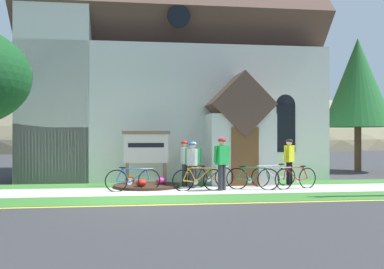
# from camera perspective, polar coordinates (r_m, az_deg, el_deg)

# --- Properties ---
(ground) EXTENTS (140.00, 140.00, 0.00)m
(ground) POSITION_cam_1_polar(r_m,az_deg,el_deg) (17.01, -6.27, -6.23)
(ground) COLOR #333335
(sidewalk_slab) EXTENTS (32.00, 2.20, 0.01)m
(sidewalk_slab) POSITION_cam_1_polar(r_m,az_deg,el_deg) (14.90, -0.59, -7.08)
(sidewalk_slab) COLOR #B7B5AD
(sidewalk_slab) RESTS_ON ground
(grass_verge) EXTENTS (32.00, 1.67, 0.01)m
(grass_verge) POSITION_cam_1_polar(r_m,az_deg,el_deg) (13.00, 0.50, -8.11)
(grass_verge) COLOR #38722D
(grass_verge) RESTS_ON ground
(church_lawn) EXTENTS (24.00, 1.57, 0.01)m
(church_lawn) POSITION_cam_1_polar(r_m,az_deg,el_deg) (16.76, -1.41, -6.31)
(church_lawn) COLOR #38722D
(church_lawn) RESTS_ON ground
(curb_paint_stripe) EXTENTS (28.00, 0.16, 0.01)m
(curb_paint_stripe) POSITION_cam_1_polar(r_m,az_deg,el_deg) (12.04, 1.20, -8.76)
(curb_paint_stripe) COLOR yellow
(curb_paint_stripe) RESTS_ON ground
(church_building) EXTENTS (12.80, 10.79, 13.68)m
(church_building) POSITION_cam_1_polar(r_m,az_deg,el_deg) (21.77, -3.90, 7.87)
(church_building) COLOR silver
(church_building) RESTS_ON ground
(church_sign) EXTENTS (1.73, 0.25, 1.97)m
(church_sign) POSITION_cam_1_polar(r_m,az_deg,el_deg) (16.31, -5.82, -1.92)
(church_sign) COLOR #7F6047
(church_sign) RESTS_ON ground
(flower_bed) EXTENTS (2.30, 2.30, 0.34)m
(flower_bed) POSITION_cam_1_polar(r_m,az_deg,el_deg) (15.89, -5.80, -6.39)
(flower_bed) COLOR #382319
(flower_bed) RESTS_ON ground
(bicycle_orange) EXTENTS (1.67, 0.69, 0.81)m
(bicycle_orange) POSITION_cam_1_polar(r_m,az_deg,el_deg) (15.28, 7.63, -5.49)
(bicycle_orange) COLOR black
(bicycle_orange) RESTS_ON ground
(bicycle_yellow) EXTENTS (1.74, 0.12, 0.83)m
(bicycle_yellow) POSITION_cam_1_polar(r_m,az_deg,el_deg) (14.82, 0.80, -5.68)
(bicycle_yellow) COLOR black
(bicycle_yellow) RESTS_ON ground
(bicycle_blue) EXTENTS (1.79, 0.26, 0.82)m
(bicycle_blue) POSITION_cam_1_polar(r_m,az_deg,el_deg) (14.82, -7.50, -5.67)
(bicycle_blue) COLOR black
(bicycle_blue) RESTS_ON ground
(bicycle_white) EXTENTS (1.68, 0.35, 0.80)m
(bicycle_white) POSITION_cam_1_polar(r_m,az_deg,el_deg) (15.82, 2.39, -5.36)
(bicycle_white) COLOR black
(bicycle_white) RESTS_ON ground
(bicycle_black) EXTENTS (1.70, 0.29, 0.82)m
(bicycle_black) POSITION_cam_1_polar(r_m,az_deg,el_deg) (16.37, 10.27, -5.16)
(bicycle_black) COLOR black
(bicycle_black) RESTS_ON ground
(bicycle_silver) EXTENTS (1.64, 0.54, 0.81)m
(bicycle_silver) POSITION_cam_1_polar(r_m,az_deg,el_deg) (15.73, 12.98, -5.36)
(bicycle_silver) COLOR black
(bicycle_silver) RESTS_ON ground
(cyclist_in_red_jersey) EXTENTS (0.34, 0.71, 1.58)m
(cyclist_in_red_jersey) POSITION_cam_1_polar(r_m,az_deg,el_deg) (15.48, -0.02, -3.45)
(cyclist_in_red_jersey) COLOR #2D2D33
(cyclist_in_red_jersey) RESTS_ON ground
(cyclist_in_yellow_jersey) EXTENTS (0.59, 0.48, 1.73)m
(cyclist_in_yellow_jersey) POSITION_cam_1_polar(r_m,az_deg,el_deg) (14.87, 3.79, -3.17)
(cyclist_in_yellow_jersey) COLOR #2D2D33
(cyclist_in_yellow_jersey) RESTS_ON ground
(cyclist_in_white_jersey) EXTENTS (0.58, 0.41, 1.59)m
(cyclist_in_white_jersey) POSITION_cam_1_polar(r_m,az_deg,el_deg) (15.80, 0.15, -3.35)
(cyclist_in_white_jersey) COLOR #2D2D33
(cyclist_in_white_jersey) RESTS_ON ground
(cyclist_in_green_jersey) EXTENTS (0.53, 0.55, 1.68)m
(cyclist_in_green_jersey) POSITION_cam_1_polar(r_m,az_deg,el_deg) (17.06, 12.18, -2.89)
(cyclist_in_green_jersey) COLOR black
(cyclist_in_green_jersey) RESTS_ON ground
(cyclist_in_orange_jersey) EXTENTS (0.27, 0.67, 1.62)m
(cyclist_in_orange_jersey) POSITION_cam_1_polar(r_m,az_deg,el_deg) (15.99, -0.95, -3.23)
(cyclist_in_orange_jersey) COLOR #2D2D33
(cyclist_in_orange_jersey) RESTS_ON ground
(roadside_conifer) EXTENTS (3.44, 3.44, 6.69)m
(roadside_conifer) POSITION_cam_1_polar(r_m,az_deg,el_deg) (24.20, 20.20, 6.14)
(roadside_conifer) COLOR #4C3823
(roadside_conifer) RESTS_ON ground
(distant_hill) EXTENTS (98.25, 53.41, 19.60)m
(distant_hill) POSITION_cam_1_polar(r_m,az_deg,el_deg) (70.93, -9.15, -1.56)
(distant_hill) COLOR #847A5B
(distant_hill) RESTS_ON ground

